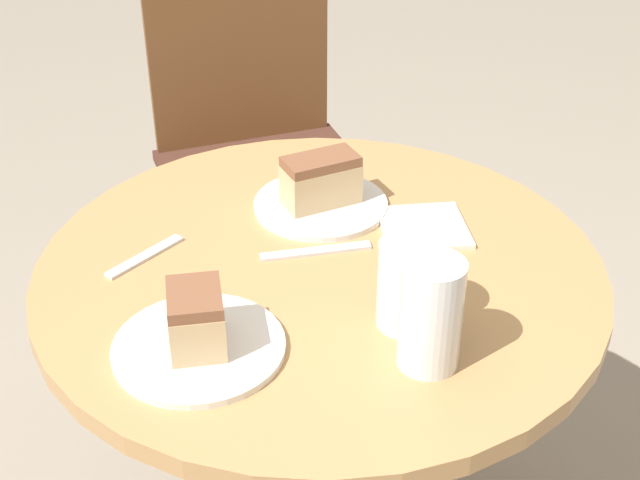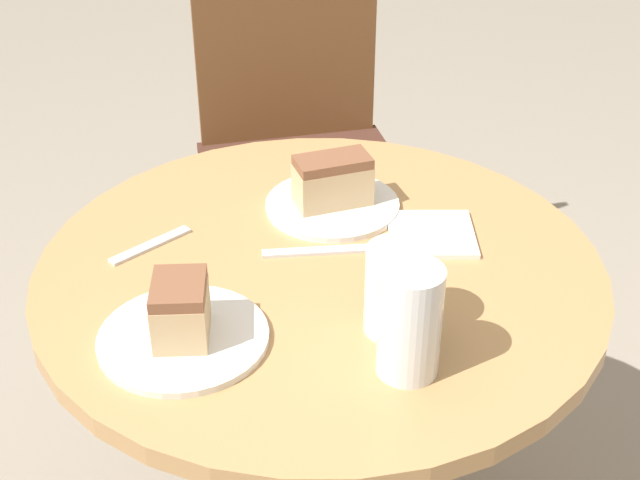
# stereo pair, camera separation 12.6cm
# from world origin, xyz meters

# --- Properties ---
(table) EXTENTS (0.83, 0.83, 0.71)m
(table) POSITION_xyz_m (0.00, 0.00, 0.56)
(table) COLOR tan
(table) RESTS_ON ground_plane
(chair) EXTENTS (0.51, 0.51, 0.96)m
(chair) POSITION_xyz_m (0.03, 0.82, 0.50)
(chair) COLOR brown
(chair) RESTS_ON ground_plane
(plate_near) EXTENTS (0.22, 0.22, 0.01)m
(plate_near) POSITION_xyz_m (0.04, 0.16, 0.71)
(plate_near) COLOR silver
(plate_near) RESTS_ON table
(plate_far) EXTENTS (0.22, 0.22, 0.01)m
(plate_far) POSITION_xyz_m (-0.19, -0.16, 0.71)
(plate_far) COLOR silver
(plate_far) RESTS_ON table
(cake_slice_near) EXTENTS (0.13, 0.09, 0.08)m
(cake_slice_near) POSITION_xyz_m (0.04, 0.16, 0.76)
(cake_slice_near) COLOR tan
(cake_slice_near) RESTS_ON plate_near
(cake_slice_far) EXTENTS (0.07, 0.09, 0.08)m
(cake_slice_far) POSITION_xyz_m (-0.19, -0.16, 0.76)
(cake_slice_far) COLOR tan
(cake_slice_far) RESTS_ON plate_far
(glass_lemonade) EXTENTS (0.08, 0.08, 0.15)m
(glass_lemonade) POSITION_xyz_m (0.08, -0.24, 0.77)
(glass_lemonade) COLOR beige
(glass_lemonade) RESTS_ON table
(glass_water) EXTENTS (0.08, 0.08, 0.12)m
(glass_water) POSITION_xyz_m (0.08, -0.16, 0.76)
(glass_water) COLOR silver
(glass_water) RESTS_ON table
(napkin_stack) EXTENTS (0.14, 0.14, 0.01)m
(napkin_stack) POSITION_xyz_m (0.18, 0.06, 0.71)
(napkin_stack) COLOR silver
(napkin_stack) RESTS_ON table
(fork) EXTENTS (0.17, 0.02, 0.00)m
(fork) POSITION_xyz_m (-0.00, 0.03, 0.71)
(fork) COLOR silver
(fork) RESTS_ON table
(spoon) EXTENTS (0.12, 0.10, 0.00)m
(spoon) POSITION_xyz_m (-0.25, 0.07, 0.71)
(spoon) COLOR silver
(spoon) RESTS_ON table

